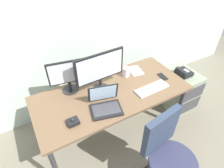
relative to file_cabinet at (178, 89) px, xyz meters
The scene contains 14 objects.
ground_plane 1.15m from the file_cabinet, behind, with size 8.00×8.00×0.00m, color #736C5B.
back_wall 1.75m from the file_cabinet, 145.53° to the left, with size 6.00×0.10×2.80m, color silver.
desk 1.17m from the file_cabinet, behind, with size 1.76×0.78×0.71m.
file_cabinet is the anchor object (origin of this frame).
desk_phone 0.33m from the file_cabinet, 116.78° to the right, with size 0.17×0.20×0.09m.
office_chair 1.29m from the file_cabinet, 140.71° to the right, with size 0.52×0.52×0.95m.
monitor_main 1.39m from the file_cabinet, behind, with size 0.57×0.18×0.46m.
monitor_side 1.67m from the file_cabinet, 169.32° to the left, with size 0.42×0.18×0.39m.
keyboard 0.83m from the file_cabinet, 167.11° to the right, with size 0.41×0.15×0.03m.
laptop 1.38m from the file_cabinet, behind, with size 0.37×0.34×0.24m.
trackball_mouse 1.72m from the file_cabinet, behind, with size 0.11×0.09×0.07m.
coffee_mug 0.96m from the file_cabinet, 165.45° to the left, with size 0.10×0.09×0.12m.
paper_notepad 0.80m from the file_cabinet, 160.15° to the left, with size 0.15×0.21×0.01m, color white.
cell_phone 0.60m from the file_cabinet, behind, with size 0.07×0.14×0.01m, color black.
Camera 1 is at (-0.78, -1.38, 2.12)m, focal length 30.06 mm.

